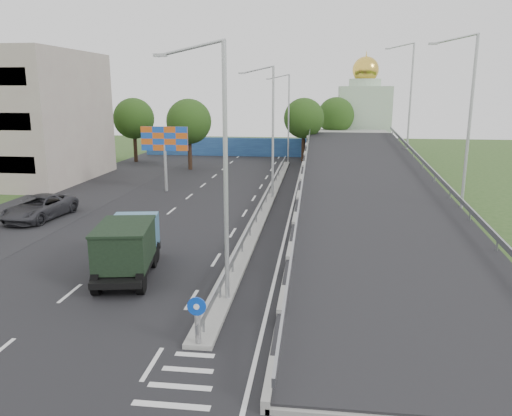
% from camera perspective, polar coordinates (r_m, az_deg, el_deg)
% --- Properties ---
extents(ground, '(160.00, 160.00, 0.00)m').
position_cam_1_polar(ground, '(15.66, -8.59, -19.44)').
color(ground, '#2D4C1E').
rests_on(ground, ground).
extents(road_surface, '(26.00, 90.00, 0.04)m').
position_cam_1_polar(road_surface, '(34.39, -4.51, -0.94)').
color(road_surface, black).
rests_on(road_surface, ground).
extents(parking_strip, '(8.00, 90.00, 0.05)m').
position_cam_1_polar(parking_strip, '(39.10, -23.53, -0.29)').
color(parking_strip, black).
rests_on(parking_strip, ground).
extents(median, '(1.00, 44.00, 0.20)m').
position_cam_1_polar(median, '(37.77, 1.16, 0.54)').
color(median, gray).
rests_on(median, ground).
extents(overpass_ramp, '(10.00, 50.00, 3.50)m').
position_cam_1_polar(overpass_ramp, '(37.43, 12.68, 2.68)').
color(overpass_ramp, gray).
rests_on(overpass_ramp, ground).
extents(median_guardrail, '(0.09, 44.00, 0.71)m').
position_cam_1_polar(median_guardrail, '(37.63, 1.17, 1.51)').
color(median_guardrail, gray).
rests_on(median_guardrail, median).
extents(sign_bollard, '(0.64, 0.23, 1.67)m').
position_cam_1_polar(sign_bollard, '(16.99, -6.71, -12.62)').
color(sign_bollard, black).
rests_on(sign_bollard, median).
extents(lamp_post_near, '(2.74, 0.18, 10.08)m').
position_cam_1_polar(lamp_post_near, '(19.19, -4.07, 5.40)').
color(lamp_post_near, '#B2B5B7').
rests_on(lamp_post_near, median).
extents(lamp_post_mid, '(2.74, 0.18, 10.08)m').
position_cam_1_polar(lamp_post_mid, '(38.91, 1.67, 9.42)').
color(lamp_post_mid, '#B2B5B7').
rests_on(lamp_post_mid, median).
extents(lamp_post_far, '(2.74, 0.18, 10.08)m').
position_cam_1_polar(lamp_post_far, '(58.82, 3.57, 10.71)').
color(lamp_post_far, '#B2B5B7').
rests_on(lamp_post_far, median).
extents(blue_wall, '(30.00, 0.50, 2.40)m').
position_cam_1_polar(blue_wall, '(65.51, 0.23, 6.95)').
color(blue_wall, navy).
rests_on(blue_wall, ground).
extents(church, '(7.00, 7.00, 13.80)m').
position_cam_1_polar(church, '(72.97, 12.19, 10.55)').
color(church, '#B2CCAD').
rests_on(church, ground).
extents(billboard, '(4.00, 0.24, 5.50)m').
position_cam_1_polar(billboard, '(42.82, -10.41, 7.38)').
color(billboard, '#B2B5B7').
rests_on(billboard, ground).
extents(tree_left_mid, '(4.80, 4.80, 7.60)m').
position_cam_1_polar(tree_left_mid, '(54.52, -7.68, 9.75)').
color(tree_left_mid, black).
rests_on(tree_left_mid, ground).
extents(tree_median_far, '(4.80, 4.80, 7.60)m').
position_cam_1_polar(tree_median_far, '(60.76, 5.49, 10.16)').
color(tree_median_far, black).
rests_on(tree_median_far, ground).
extents(tree_left_far, '(4.80, 4.80, 7.60)m').
position_cam_1_polar(tree_left_far, '(61.71, -13.79, 9.89)').
color(tree_left_far, black).
rests_on(tree_left_far, ground).
extents(tree_ramp_far, '(4.80, 4.80, 7.60)m').
position_cam_1_polar(tree_ramp_far, '(67.76, 9.11, 10.37)').
color(tree_ramp_far, black).
rests_on(tree_ramp_far, ground).
extents(dump_truck, '(3.16, 6.23, 2.62)m').
position_cam_1_polar(dump_truck, '(23.89, -14.40, -4.13)').
color(dump_truck, black).
rests_on(dump_truck, ground).
extents(parked_car_c, '(3.24, 5.98, 1.59)m').
position_cam_1_polar(parked_car_c, '(36.39, -23.52, 0.06)').
color(parked_car_c, '#313136').
rests_on(parked_car_c, ground).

